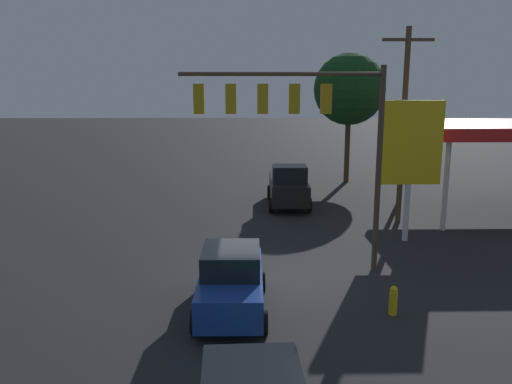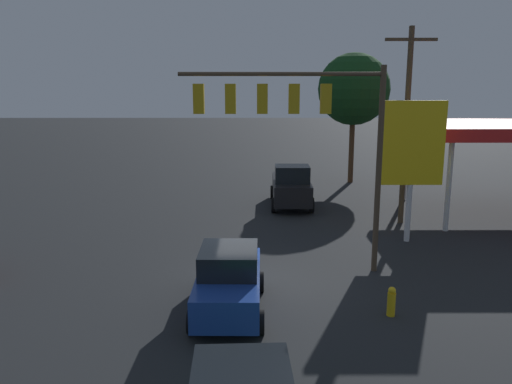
{
  "view_description": "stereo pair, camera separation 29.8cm",
  "coord_description": "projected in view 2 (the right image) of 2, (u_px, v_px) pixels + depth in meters",
  "views": [
    {
      "loc": [
        0.36,
        15.94,
        6.44
      ],
      "look_at": [
        0.0,
        -2.0,
        2.74
      ],
      "focal_mm": 35.0,
      "sensor_mm": 36.0,
      "label": 1
    },
    {
      "loc": [
        0.06,
        15.95,
        6.44
      ],
      "look_at": [
        0.0,
        -2.0,
        2.74
      ],
      "focal_mm": 35.0,
      "sensor_mm": 36.0,
      "label": 2
    }
  ],
  "objects": [
    {
      "name": "utility_pole",
      "position": [
        406.0,
        122.0,
        23.61
      ],
      "size": [
        2.4,
        0.26,
        9.29
      ],
      "color": "#473828",
      "rests_on": "ground"
    },
    {
      "name": "price_sign",
      "position": [
        412.0,
        147.0,
        20.79
      ],
      "size": [
        2.64,
        0.27,
        6.0
      ],
      "color": "silver",
      "rests_on": "ground"
    },
    {
      "name": "traffic_signal_assembly",
      "position": [
        296.0,
        116.0,
        16.97
      ],
      "size": [
        6.99,
        0.43,
        7.25
      ],
      "color": "#473828",
      "rests_on": "ground"
    },
    {
      "name": "fire_hydrant",
      "position": [
        391.0,
        301.0,
        14.4
      ],
      "size": [
        0.24,
        0.24,
        0.88
      ],
      "color": "gold",
      "rests_on": "ground"
    },
    {
      "name": "sedan_far",
      "position": [
        229.0,
        280.0,
        14.63
      ],
      "size": [
        2.11,
        4.42,
        1.93
      ],
      "rotation": [
        0.0,
        0.0,
        1.56
      ],
      "color": "navy",
      "rests_on": "ground"
    },
    {
      "name": "ground_plane",
      "position": [
        256.0,
        283.0,
        16.92
      ],
      "size": [
        200.0,
        200.0,
        0.0
      ],
      "primitive_type": "plane",
      "color": "black"
    },
    {
      "name": "pickup_parked",
      "position": [
        291.0,
        187.0,
        27.9
      ],
      "size": [
        2.34,
        5.24,
        2.4
      ],
      "rotation": [
        0.0,
        0.0,
        1.55
      ],
      "color": "black",
      "rests_on": "ground"
    },
    {
      "name": "street_tree",
      "position": [
        354.0,
        89.0,
        33.98
      ],
      "size": [
        4.89,
        4.89,
        8.9
      ],
      "color": "#4C331E",
      "rests_on": "ground"
    }
  ]
}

